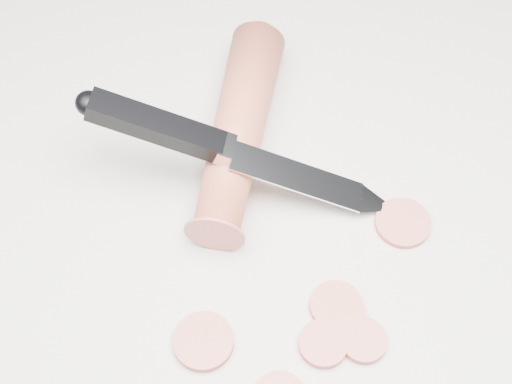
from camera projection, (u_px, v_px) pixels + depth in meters
ground at (289, 265)px, 0.49m from camera, size 2.40×2.40×0.00m
carrot at (239, 129)px, 0.53m from camera, size 0.15×0.15×0.04m
carrot_slice_1 at (323, 344)px, 0.46m from camera, size 0.03×0.03×0.01m
carrot_slice_2 at (336, 306)px, 0.47m from camera, size 0.04×0.04×0.01m
carrot_slice_3 at (364, 341)px, 0.46m from camera, size 0.03×0.03×0.01m
carrot_slice_4 at (403, 223)px, 0.51m from camera, size 0.04×0.04×0.01m
carrot_slice_5 at (204, 341)px, 0.46m from camera, size 0.04×0.04×0.01m
carrot_slice_6 at (342, 315)px, 0.47m from camera, size 0.03×0.03×0.01m
kitchen_knife at (244, 153)px, 0.49m from camera, size 0.18×0.18×0.08m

